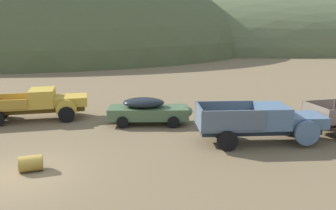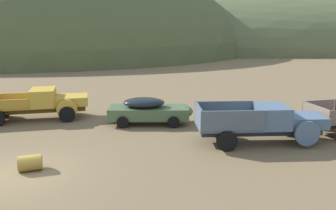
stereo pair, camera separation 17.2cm
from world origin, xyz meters
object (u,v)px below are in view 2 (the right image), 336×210
Objects in this scene: truck_faded_yellow at (42,103)px; truck_chalk_blue at (267,122)px; car_weathered_green at (151,110)px; oil_drum_tipped at (30,163)px.

truck_faded_yellow is 13.36m from truck_chalk_blue.
oil_drum_tipped is (-4.06, -6.94, -0.50)m from car_weathered_green.
truck_chalk_blue is at bearing -29.36° from car_weathered_green.
car_weathered_green is 4.70× the size of oil_drum_tipped.
truck_faded_yellow is at bearing 110.09° from oil_drum_tipped.
truck_chalk_blue is at bearing 22.00° from oil_drum_tipped.
car_weathered_green is at bearing 59.68° from oil_drum_tipped.
truck_chalk_blue reaches higher than truck_faded_yellow.
truck_faded_yellow reaches higher than car_weathered_green.
oil_drum_tipped is (2.75, -7.53, -0.68)m from truck_faded_yellow.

